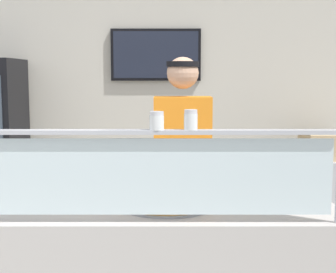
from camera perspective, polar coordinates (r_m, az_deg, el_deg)
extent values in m
cube|color=beige|center=(4.91, -1.05, 3.59)|extent=(6.35, 0.08, 2.70)
cube|color=black|center=(4.84, -1.54, 9.23)|extent=(0.85, 0.04, 0.49)
cube|color=#1E2333|center=(4.82, -1.54, 9.24)|extent=(0.80, 0.01, 0.44)
cube|color=silver|center=(2.36, -2.03, -4.58)|extent=(1.69, 0.01, 0.36)
cube|color=#B2B5BC|center=(2.32, -2.05, 0.52)|extent=(1.75, 0.06, 0.02)
cylinder|color=#9EA0A8|center=(2.70, -0.31, -7.75)|extent=(0.50, 0.50, 0.01)
cylinder|color=tan|center=(2.69, -0.31, -7.44)|extent=(0.47, 0.47, 0.02)
cylinder|color=#D65B2D|center=(2.69, -0.32, -7.20)|extent=(0.42, 0.42, 0.01)
cube|color=#ADAFB7|center=(2.67, 0.28, -7.18)|extent=(0.12, 0.29, 0.01)
cylinder|color=white|center=(2.32, -1.44, 1.59)|extent=(0.07, 0.07, 0.07)
cylinder|color=white|center=(2.32, -1.44, 1.34)|extent=(0.06, 0.06, 0.04)
cylinder|color=silver|center=(2.31, -1.44, 2.64)|extent=(0.06, 0.06, 0.02)
cylinder|color=white|center=(2.32, 2.45, 1.69)|extent=(0.06, 0.06, 0.08)
cylinder|color=red|center=(2.32, 2.45, 1.41)|extent=(0.05, 0.05, 0.05)
cylinder|color=silver|center=(2.31, 2.46, 2.84)|extent=(0.06, 0.06, 0.02)
cylinder|color=#23232D|center=(3.53, -0.36, -12.34)|extent=(0.13, 0.13, 0.95)
cylinder|color=#23232D|center=(3.53, 3.30, -12.32)|extent=(0.13, 0.13, 0.95)
cube|color=orange|center=(3.35, 1.51, -0.16)|extent=(0.38, 0.21, 0.55)
sphere|color=tan|center=(3.33, 1.54, 7.21)|extent=(0.21, 0.21, 0.21)
cylinder|color=black|center=(3.33, 1.54, 8.20)|extent=(0.21, 0.21, 0.04)
cylinder|color=tan|center=(3.16, 4.89, -2.36)|extent=(0.08, 0.34, 0.08)
cube|color=#B7BABF|center=(4.79, 17.21, -7.70)|extent=(0.70, 0.55, 0.91)
cube|color=tan|center=(4.69, 17.36, -2.06)|extent=(0.44, 0.44, 0.04)
cube|color=tan|center=(4.68, 17.29, -1.52)|extent=(0.42, 0.42, 0.04)
cube|color=tan|center=(4.67, 17.34, -0.97)|extent=(0.42, 0.42, 0.04)
cube|color=tan|center=(4.67, 17.39, -0.42)|extent=(0.42, 0.42, 0.04)
cube|color=tan|center=(4.67, 17.52, 0.13)|extent=(0.41, 0.41, 0.04)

